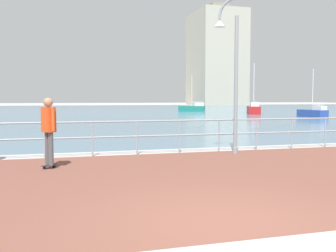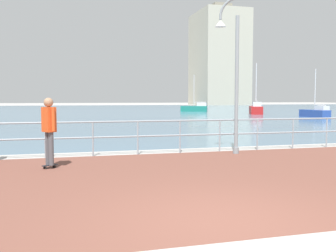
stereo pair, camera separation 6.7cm
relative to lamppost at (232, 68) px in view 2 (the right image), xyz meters
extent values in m
plane|color=#ADAAA5|center=(-2.97, 33.59, -2.76)|extent=(220.00, 220.00, 0.00)
cube|color=brown|center=(-2.97, -3.30, -2.76)|extent=(28.00, 7.61, 0.01)
cube|color=slate|center=(-2.97, 45.50, -2.76)|extent=(180.00, 88.00, 0.00)
cylinder|color=#8C99A3|center=(-5.77, 0.50, -2.23)|extent=(0.05, 0.05, 1.06)
cylinder|color=#8C99A3|center=(-4.37, 0.50, -2.23)|extent=(0.05, 0.05, 1.06)
cylinder|color=#8C99A3|center=(-2.97, 0.50, -2.23)|extent=(0.05, 0.05, 1.06)
cylinder|color=#8C99A3|center=(-1.57, 0.50, -2.23)|extent=(0.05, 0.05, 1.06)
cylinder|color=#8C99A3|center=(-0.17, 0.50, -2.23)|extent=(0.05, 0.05, 1.06)
cylinder|color=#8C99A3|center=(1.23, 0.50, -2.23)|extent=(0.05, 0.05, 1.06)
cylinder|color=#8C99A3|center=(2.63, 0.50, -2.23)|extent=(0.05, 0.05, 1.06)
cylinder|color=#8C99A3|center=(4.03, 0.50, -2.23)|extent=(0.05, 0.05, 1.06)
cylinder|color=#8C99A3|center=(-2.97, 0.50, -1.70)|extent=(25.20, 0.06, 0.06)
cylinder|color=#8C99A3|center=(-2.97, 0.50, -2.18)|extent=(25.20, 0.06, 0.06)
cylinder|color=gray|center=(0.14, -0.10, -2.66)|extent=(0.19, 0.19, 0.20)
cylinder|color=gray|center=(0.14, -0.10, -0.56)|extent=(0.12, 0.12, 4.40)
cylinder|color=gray|center=(-0.05, 0.03, 2.13)|extent=(0.21, 0.18, 0.15)
cylinder|color=gray|center=(-0.16, 0.11, 2.05)|extent=(0.20, 0.17, 0.18)
cylinder|color=gray|center=(-0.24, 0.16, 1.93)|extent=(0.18, 0.16, 0.19)
cylinder|color=gray|center=(-0.29, 0.20, 1.79)|extent=(0.15, 0.14, 0.19)
cylinder|color=gray|center=(-0.31, 0.21, 1.63)|extent=(0.12, 0.12, 0.17)
cone|color=silver|center=(-0.31, 0.21, 1.43)|extent=(0.36, 0.36, 0.22)
cylinder|color=black|center=(-5.68, -1.39, -2.73)|extent=(0.07, 0.06, 0.06)
cylinder|color=black|center=(-5.72, -1.32, -2.73)|extent=(0.07, 0.06, 0.06)
cylinder|color=black|center=(-5.46, -1.26, -2.73)|extent=(0.07, 0.06, 0.06)
cylinder|color=black|center=(-5.49, -1.19, -2.73)|extent=(0.07, 0.06, 0.06)
cube|color=black|center=(-5.59, -1.29, -2.68)|extent=(0.40, 0.30, 0.02)
cylinder|color=#4C4C51|center=(-5.54, -1.36, -2.25)|extent=(0.18, 0.18, 0.85)
cylinder|color=#4C4C51|center=(-5.63, -1.22, -2.25)|extent=(0.18, 0.18, 0.85)
cube|color=#D84C1E|center=(-5.59, -1.29, -1.51)|extent=(0.38, 0.41, 0.63)
cylinder|color=#D84C1E|center=(-5.47, -1.49, -1.49)|extent=(0.12, 0.12, 0.60)
cylinder|color=#D84C1E|center=(-5.70, -1.09, -1.49)|extent=(0.12, 0.12, 0.60)
sphere|color=#A37A5B|center=(-5.59, -1.29, -1.08)|extent=(0.23, 0.23, 0.23)
cube|color=#284799|center=(17.75, 20.05, -2.41)|extent=(1.25, 3.33, 0.70)
cube|color=silver|center=(17.82, 19.07, -1.87)|extent=(0.79, 1.22, 0.39)
cylinder|color=silver|center=(17.75, 20.05, -0.12)|extent=(0.08, 0.08, 3.88)
cylinder|color=silver|center=(17.80, 19.34, -1.60)|extent=(0.17, 1.47, 0.06)
cube|color=#B21E1E|center=(15.98, 28.35, -2.32)|extent=(2.83, 4.31, 0.89)
cube|color=silver|center=(15.48, 27.21, -1.63)|extent=(1.42, 1.73, 0.49)
cylinder|color=silver|center=(15.98, 28.35, 0.59)|extent=(0.10, 0.10, 4.93)
cylinder|color=silver|center=(15.61, 27.51, -1.28)|extent=(0.81, 1.74, 0.08)
cube|color=#197266|center=(11.74, 37.89, -2.38)|extent=(3.69, 2.51, 0.76)
cube|color=silver|center=(12.71, 37.44, -1.79)|extent=(1.49, 1.24, 0.42)
cylinder|color=silver|center=(11.74, 37.89, 0.12)|extent=(0.08, 0.08, 4.23)
cylinder|color=silver|center=(12.45, 37.56, -1.49)|extent=(1.48, 0.74, 0.07)
cube|color=#B2AD99|center=(36.48, 88.84, 10.02)|extent=(12.61, 16.03, 25.56)
cube|color=gray|center=(36.48, 88.84, 23.79)|extent=(5.04, 6.41, 2.00)
camera|label=1|loc=(-5.24, -11.36, -0.98)|focal=40.79mm
camera|label=2|loc=(-5.17, -11.37, -0.98)|focal=40.79mm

